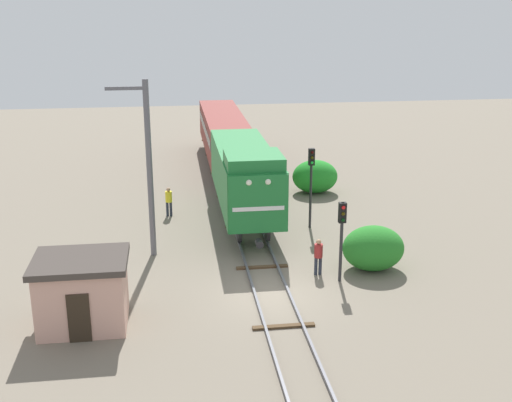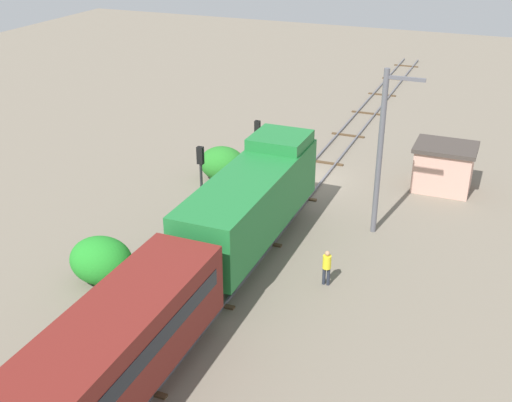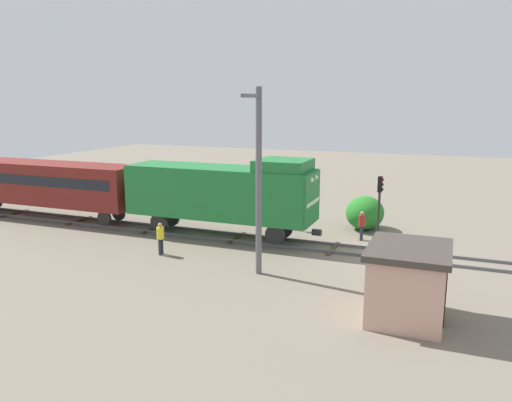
# 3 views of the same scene
# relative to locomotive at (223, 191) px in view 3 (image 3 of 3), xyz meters

# --- Properties ---
(ground_plane) EXTENTS (102.98, 102.98, 0.00)m
(ground_plane) POSITION_rel_locomotive_xyz_m (0.00, -9.40, -2.77)
(ground_plane) COLOR #756B5B
(railway_track) EXTENTS (2.40, 68.65, 0.16)m
(railway_track) POSITION_rel_locomotive_xyz_m (0.00, -9.40, -2.70)
(railway_track) COLOR #595960
(railway_track) RESTS_ON ground
(locomotive) EXTENTS (2.90, 11.60, 4.60)m
(locomotive) POSITION_rel_locomotive_xyz_m (0.00, 0.00, 0.00)
(locomotive) COLOR #1E7233
(locomotive) RESTS_ON railway_track
(passenger_car_leading) EXTENTS (2.84, 14.00, 3.66)m
(passenger_car_leading) POSITION_rel_locomotive_xyz_m (0.00, 13.34, -0.25)
(passenger_car_leading) COLOR maroon
(passenger_car_leading) RESTS_ON railway_track
(traffic_signal_near) EXTENTS (0.32, 0.34, 3.64)m
(traffic_signal_near) POSITION_rel_locomotive_xyz_m (3.20, -8.45, -0.22)
(traffic_signal_near) COLOR #262628
(traffic_signal_near) RESTS_ON ground
(traffic_signal_mid) EXTENTS (0.32, 0.34, 4.41)m
(traffic_signal_mid) POSITION_rel_locomotive_xyz_m (3.40, -1.39, 0.28)
(traffic_signal_mid) COLOR #262628
(traffic_signal_mid) RESTS_ON ground
(worker_near_track) EXTENTS (0.38, 0.38, 1.70)m
(worker_near_track) POSITION_rel_locomotive_xyz_m (2.40, -7.63, -1.78)
(worker_near_track) COLOR #262B38
(worker_near_track) RESTS_ON ground
(worker_by_signal) EXTENTS (0.38, 0.38, 1.70)m
(worker_by_signal) POSITION_rel_locomotive_xyz_m (-4.20, 1.61, -1.78)
(worker_by_signal) COLOR #262B38
(worker_by_signal) RESTS_ON ground
(catenary_mast) EXTENTS (1.94, 0.28, 8.49)m
(catenary_mast) POSITION_rel_locomotive_xyz_m (-5.06, -4.18, 1.72)
(catenary_mast) COLOR #595960
(catenary_mast) RESTS_ON ground
(relay_hut) EXTENTS (3.50, 2.90, 2.74)m
(relay_hut) POSITION_rel_locomotive_xyz_m (-7.50, -11.00, -1.38)
(relay_hut) COLOR #D19E8C
(relay_hut) RESTS_ON ground
(bush_near) EXTENTS (2.91, 2.38, 2.12)m
(bush_near) POSITION_rel_locomotive_xyz_m (5.14, 5.13, -1.71)
(bush_near) COLOR #218626
(bush_near) RESTS_ON ground
(bush_mid) EXTENTS (2.85, 2.33, 2.07)m
(bush_mid) POSITION_rel_locomotive_xyz_m (5.03, -7.36, -1.74)
(bush_mid) COLOR #267B26
(bush_mid) RESTS_ON ground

